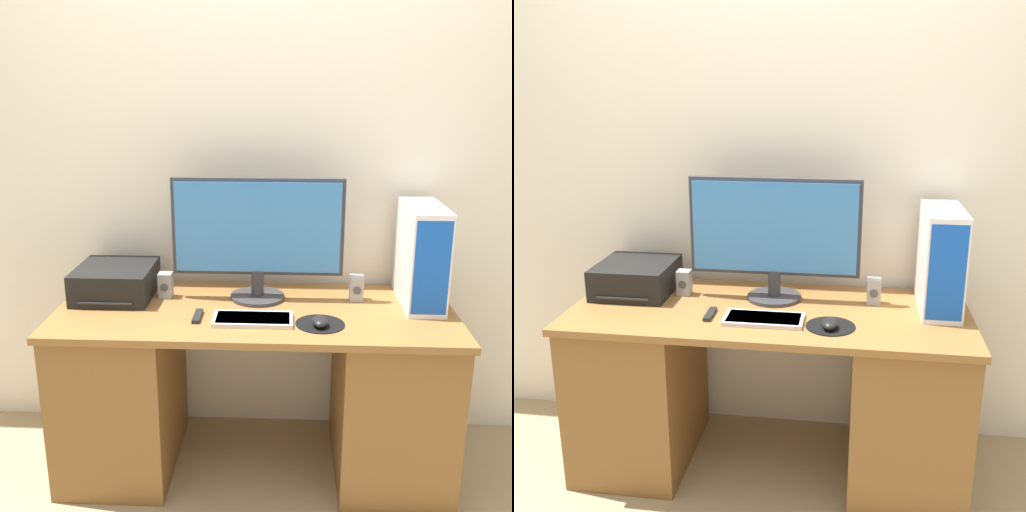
# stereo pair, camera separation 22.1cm
# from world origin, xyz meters

# --- Properties ---
(wall_back) EXTENTS (6.40, 0.05, 2.70)m
(wall_back) POSITION_xyz_m (0.00, 0.75, 1.35)
(wall_back) COLOR silver
(wall_back) RESTS_ON ground_plane
(desk) EXTENTS (1.69, 0.70, 0.76)m
(desk) POSITION_xyz_m (0.00, 0.35, 0.39)
(desk) COLOR brown
(desk) RESTS_ON ground_plane
(monitor) EXTENTS (0.75, 0.24, 0.54)m
(monitor) POSITION_xyz_m (0.01, 0.48, 1.06)
(monitor) COLOR #333338
(monitor) RESTS_ON desk
(keyboard) EXTENTS (0.32, 0.16, 0.02)m
(keyboard) POSITION_xyz_m (-0.00, 0.21, 0.77)
(keyboard) COLOR silver
(keyboard) RESTS_ON desk
(mousepad) EXTENTS (0.20, 0.20, 0.00)m
(mousepad) POSITION_xyz_m (0.27, 0.19, 0.76)
(mousepad) COLOR black
(mousepad) RESTS_ON desk
(mouse) EXTENTS (0.06, 0.10, 0.04)m
(mouse) POSITION_xyz_m (0.27, 0.17, 0.78)
(mouse) COLOR black
(mouse) RESTS_ON mousepad
(computer_tower) EXTENTS (0.16, 0.41, 0.43)m
(computer_tower) POSITION_xyz_m (0.71, 0.47, 0.98)
(computer_tower) COLOR white
(computer_tower) RESTS_ON desk
(printer) EXTENTS (0.34, 0.36, 0.14)m
(printer) POSITION_xyz_m (-0.63, 0.48, 0.83)
(printer) COLOR black
(printer) RESTS_ON desk
(speaker_left) EXTENTS (0.06, 0.06, 0.11)m
(speaker_left) POSITION_xyz_m (-0.41, 0.48, 0.82)
(speaker_left) COLOR #99999E
(speaker_left) RESTS_ON desk
(speaker_right) EXTENTS (0.06, 0.06, 0.11)m
(speaker_right) POSITION_xyz_m (0.44, 0.48, 0.82)
(speaker_right) COLOR #99999E
(speaker_right) RESTS_ON desk
(remote_control) EXTENTS (0.03, 0.13, 0.02)m
(remote_control) POSITION_xyz_m (-0.23, 0.24, 0.77)
(remote_control) COLOR black
(remote_control) RESTS_ON desk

